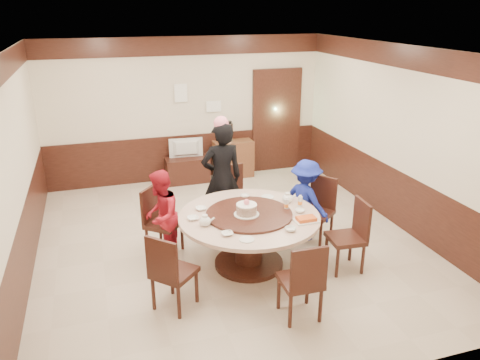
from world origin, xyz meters
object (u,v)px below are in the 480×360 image
object	(u,v)px
shrimp_platter	(306,220)
banquet_table	(249,230)
person_red	(161,216)
side_cabinet	(233,159)
birthday_cake	(247,209)
thermos	(229,132)
person_blue	(306,201)
television	(186,148)
tv_stand	(187,170)
person_standing	(222,178)

from	to	relation	value
shrimp_platter	banquet_table	bearing A→B (deg)	147.04
person_red	side_cabinet	size ratio (longest dim) A/B	1.61
birthday_cake	side_cabinet	world-z (taller)	birthday_cake
birthday_cake	thermos	distance (m)	3.61
person_blue	television	xyz separation A→B (m)	(-1.19, 2.96, 0.07)
banquet_table	tv_stand	bearing A→B (deg)	92.39
banquet_table	person_red	size ratio (longest dim) A/B	1.44
tv_stand	person_standing	bearing A→B (deg)	-87.83
banquet_table	thermos	xyz separation A→B (m)	(0.75, 3.48, 0.41)
thermos	banquet_table	bearing A→B (deg)	-102.19
birthday_cake	tv_stand	size ratio (longest dim) A/B	0.39
person_red	thermos	distance (m)	3.47
person_blue	tv_stand	distance (m)	3.21
person_blue	television	size ratio (longest dim) A/B	1.88
person_blue	banquet_table	bearing A→B (deg)	89.99
shrimp_platter	side_cabinet	bearing A→B (deg)	87.12
tv_stand	birthday_cake	bearing A→B (deg)	-88.45
television	side_cabinet	world-z (taller)	television
person_standing	person_red	bearing A→B (deg)	28.12
person_blue	thermos	xyz separation A→B (m)	(-0.30, 2.99, 0.31)
person_blue	birthday_cake	distance (m)	1.24
person_standing	birthday_cake	bearing A→B (deg)	88.50
person_blue	shrimp_platter	bearing A→B (deg)	130.13
person_red	birthday_cake	xyz separation A→B (m)	(1.04, -0.58, 0.21)
person_standing	person_red	distance (m)	1.21
tv_stand	thermos	world-z (taller)	thermos
birthday_cake	thermos	size ratio (longest dim) A/B	0.87
banquet_table	person_blue	xyz separation A→B (m)	(1.05, 0.48, 0.09)
person_standing	thermos	world-z (taller)	person_standing
birthday_cake	tv_stand	bearing A→B (deg)	91.55
person_red	birthday_cake	size ratio (longest dim) A/B	3.89
banquet_table	side_cabinet	world-z (taller)	banquet_table
television	person_standing	bearing A→B (deg)	95.93
tv_stand	person_red	bearing A→B (deg)	-107.97
person_red	television	xyz separation A→B (m)	(0.94, 2.90, 0.05)
person_red	person_blue	world-z (taller)	person_red
banquet_table	thermos	world-z (taller)	thermos
shrimp_platter	tv_stand	world-z (taller)	shrimp_platter
tv_stand	television	bearing A→B (deg)	0.00
tv_stand	side_cabinet	xyz separation A→B (m)	(0.97, 0.03, 0.12)
person_blue	thermos	size ratio (longest dim) A/B	3.29
side_cabinet	tv_stand	bearing A→B (deg)	-178.23
person_standing	thermos	size ratio (longest dim) A/B	4.59
person_blue	side_cabinet	size ratio (longest dim) A/B	1.56
thermos	person_red	bearing A→B (deg)	-122.05
television	banquet_table	bearing A→B (deg)	96.16
tv_stand	side_cabinet	world-z (taller)	side_cabinet
person_red	person_standing	bearing A→B (deg)	141.03
shrimp_platter	tv_stand	xyz separation A→B (m)	(-0.77, 3.85, -0.53)
banquet_table	tv_stand	world-z (taller)	banquet_table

